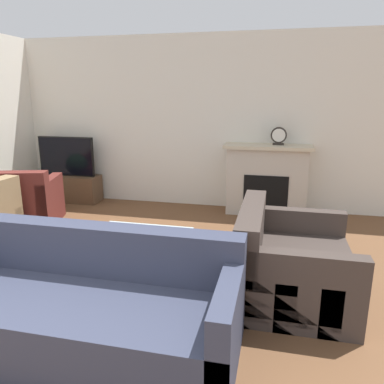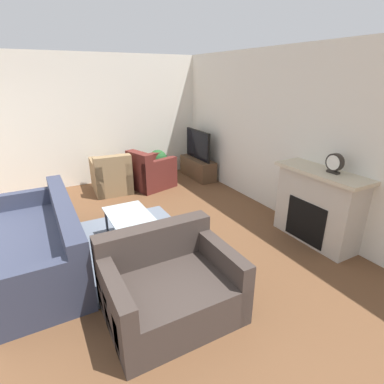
{
  "view_description": "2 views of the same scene",
  "coord_description": "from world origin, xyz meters",
  "px_view_note": "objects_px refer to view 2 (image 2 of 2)",
  "views": [
    {
      "loc": [
        1.62,
        -0.94,
        1.8
      ],
      "look_at": [
        0.67,
        3.17,
        0.69
      ],
      "focal_mm": 35.0,
      "sensor_mm": 36.0,
      "label": 1
    },
    {
      "loc": [
        4.03,
        1.33,
        2.27
      ],
      "look_at": [
        0.54,
        3.23,
        0.71
      ],
      "focal_mm": 28.0,
      "sensor_mm": 36.0,
      "label": 2
    }
  ],
  "objects_px": {
    "couch_loveseat": "(169,287)",
    "coffee_table": "(130,219)",
    "potted_plant": "(158,161)",
    "tv": "(198,145)",
    "mantel_clock": "(335,163)",
    "armchair_accent": "(151,174)",
    "armchair_by_window": "(111,177)",
    "couch_sectional": "(43,245)"
  },
  "relations": [
    {
      "from": "potted_plant",
      "to": "armchair_by_window",
      "type": "bearing_deg",
      "value": -77.98
    },
    {
      "from": "couch_loveseat",
      "to": "coffee_table",
      "type": "bearing_deg",
      "value": 87.35
    },
    {
      "from": "armchair_by_window",
      "to": "armchair_accent",
      "type": "bearing_deg",
      "value": 169.81
    },
    {
      "from": "coffee_table",
      "to": "couch_sectional",
      "type": "bearing_deg",
      "value": -92.52
    },
    {
      "from": "couch_loveseat",
      "to": "potted_plant",
      "type": "distance_m",
      "value": 4.22
    },
    {
      "from": "coffee_table",
      "to": "armchair_by_window",
      "type": "bearing_deg",
      "value": 172.2
    },
    {
      "from": "armchair_by_window",
      "to": "coffee_table",
      "type": "distance_m",
      "value": 2.28
    },
    {
      "from": "couch_loveseat",
      "to": "armchair_accent",
      "type": "distance_m",
      "value": 3.68
    },
    {
      "from": "couch_loveseat",
      "to": "armchair_accent",
      "type": "height_order",
      "value": "same"
    },
    {
      "from": "armchair_by_window",
      "to": "mantel_clock",
      "type": "distance_m",
      "value": 4.2
    },
    {
      "from": "couch_loveseat",
      "to": "armchair_by_window",
      "type": "bearing_deg",
      "value": 84.2
    },
    {
      "from": "couch_loveseat",
      "to": "armchair_accent",
      "type": "bearing_deg",
      "value": 71.53
    },
    {
      "from": "couch_loveseat",
      "to": "armchair_by_window",
      "type": "relative_size",
      "value": 1.37
    },
    {
      "from": "coffee_table",
      "to": "mantel_clock",
      "type": "xyz_separation_m",
      "value": [
        1.28,
        2.39,
        0.8
      ]
    },
    {
      "from": "tv",
      "to": "potted_plant",
      "type": "height_order",
      "value": "tv"
    },
    {
      "from": "potted_plant",
      "to": "mantel_clock",
      "type": "relative_size",
      "value": 2.63
    },
    {
      "from": "tv",
      "to": "potted_plant",
      "type": "distance_m",
      "value": 0.98
    },
    {
      "from": "couch_loveseat",
      "to": "coffee_table",
      "type": "height_order",
      "value": "couch_loveseat"
    },
    {
      "from": "potted_plant",
      "to": "coffee_table",
      "type": "bearing_deg",
      "value": -30.19
    },
    {
      "from": "tv",
      "to": "coffee_table",
      "type": "bearing_deg",
      "value": -46.59
    },
    {
      "from": "armchair_accent",
      "to": "coffee_table",
      "type": "height_order",
      "value": "armchair_accent"
    },
    {
      "from": "armchair_by_window",
      "to": "coffee_table",
      "type": "xyz_separation_m",
      "value": [
        2.25,
        -0.31,
        0.1
      ]
    },
    {
      "from": "couch_loveseat",
      "to": "tv",
      "type": "bearing_deg",
      "value": 56.64
    },
    {
      "from": "couch_loveseat",
      "to": "mantel_clock",
      "type": "bearing_deg",
      "value": 3.58
    },
    {
      "from": "coffee_table",
      "to": "potted_plant",
      "type": "height_order",
      "value": "potted_plant"
    },
    {
      "from": "tv",
      "to": "armchair_accent",
      "type": "distance_m",
      "value": 1.32
    },
    {
      "from": "armchair_by_window",
      "to": "potted_plant",
      "type": "height_order",
      "value": "armchair_by_window"
    },
    {
      "from": "couch_sectional",
      "to": "armchair_by_window",
      "type": "bearing_deg",
      "value": 147.03
    },
    {
      "from": "armchair_accent",
      "to": "coffee_table",
      "type": "xyz_separation_m",
      "value": [
        2.06,
        -1.1,
        0.1
      ]
    },
    {
      "from": "armchair_accent",
      "to": "mantel_clock",
      "type": "xyz_separation_m",
      "value": [
        3.34,
        1.29,
        0.9
      ]
    },
    {
      "from": "couch_sectional",
      "to": "mantel_clock",
      "type": "distance_m",
      "value": 3.86
    },
    {
      "from": "mantel_clock",
      "to": "armchair_by_window",
      "type": "bearing_deg",
      "value": -149.53
    },
    {
      "from": "tv",
      "to": "armchair_accent",
      "type": "height_order",
      "value": "tv"
    },
    {
      "from": "tv",
      "to": "coffee_table",
      "type": "height_order",
      "value": "tv"
    },
    {
      "from": "tv",
      "to": "armchair_accent",
      "type": "relative_size",
      "value": 1.0
    },
    {
      "from": "couch_sectional",
      "to": "couch_loveseat",
      "type": "height_order",
      "value": "same"
    },
    {
      "from": "tv",
      "to": "mantel_clock",
      "type": "xyz_separation_m",
      "value": [
        3.48,
        0.06,
        0.42
      ]
    },
    {
      "from": "mantel_clock",
      "to": "couch_loveseat",
      "type": "bearing_deg",
      "value": -86.42
    },
    {
      "from": "armchair_by_window",
      "to": "mantel_clock",
      "type": "xyz_separation_m",
      "value": [
        3.53,
        2.08,
        0.9
      ]
    },
    {
      "from": "tv",
      "to": "armchair_accent",
      "type": "bearing_deg",
      "value": -83.43
    },
    {
      "from": "tv",
      "to": "mantel_clock",
      "type": "relative_size",
      "value": 3.75
    },
    {
      "from": "tv",
      "to": "coffee_table",
      "type": "distance_m",
      "value": 3.23
    }
  ]
}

